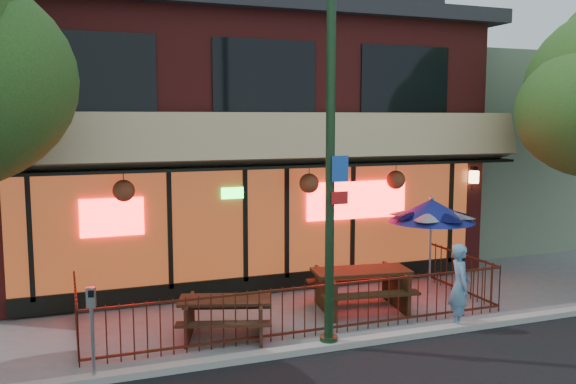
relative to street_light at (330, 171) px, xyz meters
The scene contains 11 objects.
ground 3.17m from the street_light, 90.34° to the left, with size 80.00×80.00×0.00m, color gray.
curb 3.09m from the street_light, 91.40° to the right, with size 80.00×0.25×0.12m, color #999993.
restaurant_building 7.58m from the street_light, 90.02° to the left, with size 12.96×9.49×8.05m.
neighbor_building 12.11m from the street_light, 42.01° to the left, with size 6.00×7.00×6.00m, color slate.
patio_fence 2.68m from the street_light, 90.15° to the left, with size 8.44×2.62×1.00m.
street_light is the anchor object (origin of this frame).
picnic_table_left 3.32m from the street_light, 143.99° to the left, with size 2.03×1.77×0.73m.
picnic_table_right 3.45m from the street_light, 48.71° to the left, with size 2.24×1.83×0.87m.
patio_umbrella 4.44m from the street_light, 32.62° to the left, with size 2.00×1.99×2.28m.
pedestrian 3.63m from the street_light, ahead, with size 0.61×0.40×1.66m, color #5687AD.
parking_meter_near 4.53m from the street_light, behind, with size 0.16×0.14×1.51m.
Camera 1 is at (-4.31, -9.95, 4.06)m, focal length 38.00 mm.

